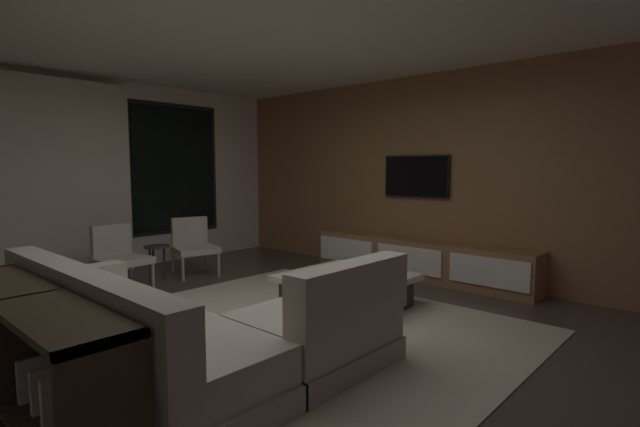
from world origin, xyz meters
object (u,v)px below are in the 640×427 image
Objects in this scene: mounted_tv at (416,176)px; console_table_behind_couch at (30,350)px; book_stack_on_coffee_table at (332,275)px; accent_chair_near_window at (193,243)px; sectional_couch at (184,335)px; media_console at (420,260)px; coffee_table at (347,291)px; side_stool at (156,252)px; accent_chair_by_curtain at (118,254)px.

mounted_tv is 4.84m from console_table_behind_couch.
accent_chair_near_window reaches higher than book_stack_on_coffee_table.
mounted_tv is (3.82, 0.42, 1.06)m from sectional_couch.
media_console is 4.56m from console_table_behind_couch.
accent_chair_near_window is (-0.02, 2.51, 0.05)m from book_stack_on_coffee_table.
coffee_table is 0.37× the size of media_console.
side_stool reaches higher than book_stack_on_coffee_table.
mounted_tv is (0.18, 0.20, 1.10)m from media_console.
media_console is at bearing -40.05° from accent_chair_by_curtain.
sectional_couch is at bearing -174.40° from book_stack_on_coffee_table.
sectional_couch is 3.65m from media_console.
accent_chair_near_window reaches higher than coffee_table.
sectional_couch reaches higher than console_table_behind_couch.
media_console is 3.21× the size of mounted_tv.
accent_chair_near_window is 1.00× the size of accent_chair_by_curtain.
accent_chair_by_curtain reaches higher than book_stack_on_coffee_table.
media_console is at bearing -132.40° from mounted_tv.
media_console is (3.64, 0.22, -0.04)m from sectional_couch.
sectional_couch is 2.00m from coffee_table.
book_stack_on_coffee_table is at bearing 1.00° from console_table_behind_couch.
accent_chair_near_window is (1.79, 2.68, 0.14)m from sectional_couch.
coffee_table is 1.20× the size of mounted_tv.
coffee_table is 1.66m from media_console.
accent_chair_by_curtain is at bearing 116.26° from coffee_table.
accent_chair_by_curtain reaches higher than console_table_behind_couch.
accent_chair_by_curtain is at bearing -172.22° from side_stool.
side_stool is at bearing 65.07° from sectional_couch.
accent_chair_near_window and accent_chair_by_curtain have the same top height.
sectional_couch is 9.70× the size of book_stack_on_coffee_table.
accent_chair_by_curtain reaches higher than side_stool.
sectional_couch is at bearing -123.65° from accent_chair_near_window.
console_table_behind_couch is (-4.74, -0.29, -0.93)m from mounted_tv.
coffee_table is at bearing -171.02° from mounted_tv.
sectional_couch is 2.16× the size of coffee_table.
sectional_couch is 0.81× the size of media_console.
mounted_tv reaches higher than coffee_table.
coffee_table is 0.27m from book_stack_on_coffee_table.
accent_chair_near_window is at bearing 90.42° from book_stack_on_coffee_table.
side_stool is 3.45m from media_console.
side_stool is (1.27, 2.73, 0.08)m from sectional_couch.
book_stack_on_coffee_table is at bearing 166.24° from coffee_table.
book_stack_on_coffee_table is at bearing -178.54° from media_console.
coffee_table is at bearing -176.83° from media_console.
coffee_table is 2.19m from mounted_tv.
coffee_table is 2.52× the size of side_stool.
media_console is (2.90, -2.44, -0.18)m from accent_chair_by_curtain.
coffee_table is at bearing 0.05° from console_table_behind_couch.
console_table_behind_couch is (-2.70, -2.56, -0.02)m from accent_chair_near_window.
book_stack_on_coffee_table is at bearing -66.81° from accent_chair_by_curtain.
accent_chair_near_window is 0.25× the size of media_console.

